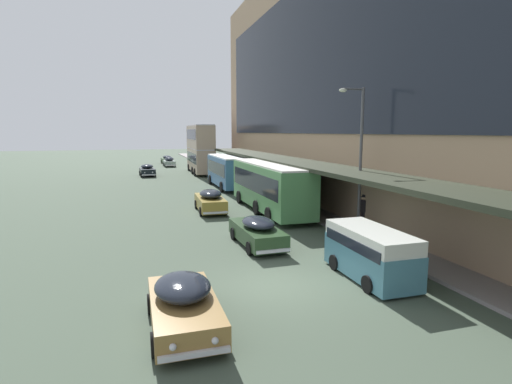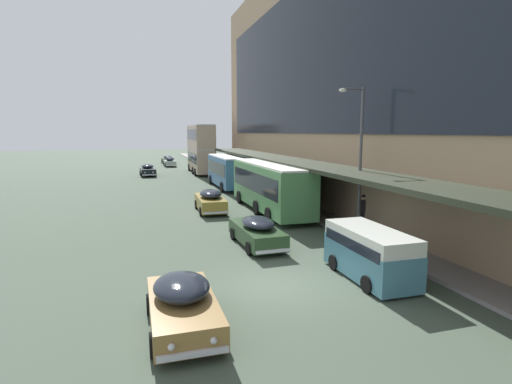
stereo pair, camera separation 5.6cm
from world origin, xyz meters
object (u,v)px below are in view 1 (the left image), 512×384
at_px(transit_bus_kerbside_front, 227,170).
at_px(vw_van, 369,250).
at_px(sedan_far_back, 147,170).
at_px(transit_bus_kerbside_far, 200,147).
at_px(sedan_oncoming_rear, 184,304).
at_px(sedan_trailing_mid, 167,160).
at_px(street_lamp, 358,151).
at_px(sedan_lead_near, 257,231).
at_px(sedan_oncoming_front, 210,201).
at_px(sedan_second_mid, 169,162).
at_px(transit_bus_kerbside_rear, 270,184).
at_px(pedestrian_at_kerb, 363,209).

height_order(transit_bus_kerbside_front, vw_van, transit_bus_kerbside_front).
bearing_deg(sedan_far_back, transit_bus_kerbside_far, 12.66).
bearing_deg(sedan_oncoming_rear, sedan_trailing_mid, 85.95).
xyz_separation_m(transit_bus_kerbside_far, sedan_far_back, (-7.12, -1.60, -2.76)).
height_order(transit_bus_kerbside_front, street_lamp, street_lamp).
xyz_separation_m(sedan_far_back, sedan_oncoming_rear, (-0.34, -41.84, -0.01)).
height_order(sedan_far_back, sedan_oncoming_rear, sedan_far_back).
bearing_deg(sedan_lead_near, sedan_trailing_mid, 90.19).
xyz_separation_m(sedan_trailing_mid, sedan_oncoming_front, (-0.49, -44.69, 0.06)).
bearing_deg(sedan_lead_near, sedan_far_back, 96.93).
height_order(sedan_lead_near, vw_van, vw_van).
xyz_separation_m(sedan_far_back, vw_van, (7.05, -39.84, 0.35)).
distance_m(transit_bus_kerbside_front, vw_van, 26.30).
bearing_deg(vw_van, transit_bus_kerbside_far, 89.89).
relative_size(sedan_second_mid, sedan_oncoming_rear, 1.04).
xyz_separation_m(transit_bus_kerbside_front, sedan_lead_near, (-3.28, -20.83, -1.11)).
height_order(vw_van, street_lamp, street_lamp).
height_order(transit_bus_kerbside_front, transit_bus_kerbside_rear, transit_bus_kerbside_rear).
relative_size(sedan_oncoming_front, sedan_oncoming_rear, 1.11).
relative_size(sedan_second_mid, street_lamp, 0.57).
height_order(sedan_trailing_mid, sedan_second_mid, sedan_second_mid).
bearing_deg(transit_bus_kerbside_rear, transit_bus_kerbside_front, 90.56).
distance_m(transit_bus_kerbside_front, pedestrian_at_kerb, 19.57).
bearing_deg(sedan_lead_near, pedestrian_at_kerb, 13.10).
bearing_deg(transit_bus_kerbside_rear, street_lamp, -71.93).
bearing_deg(sedan_second_mid, transit_bus_kerbside_far, -75.00).
relative_size(sedan_second_mid, sedan_far_back, 1.02).
xyz_separation_m(sedan_trailing_mid, vw_van, (3.04, -59.29, 0.36)).
bearing_deg(transit_bus_kerbside_rear, transit_bus_kerbside_far, 90.94).
distance_m(sedan_second_mid, pedestrian_at_kerb, 46.92).
distance_m(sedan_lead_near, vw_van, 6.18).
relative_size(sedan_lead_near, street_lamp, 0.61).
bearing_deg(sedan_trailing_mid, transit_bus_kerbside_far, -80.09).
relative_size(pedestrian_at_kerb, street_lamp, 0.24).
bearing_deg(pedestrian_at_kerb, transit_bus_kerbside_rear, 119.54).
bearing_deg(sedan_oncoming_front, sedan_far_back, 97.92).
relative_size(transit_bus_kerbside_far, sedan_far_back, 2.56).
relative_size(transit_bus_kerbside_far, sedan_second_mid, 2.51).
bearing_deg(sedan_trailing_mid, sedan_oncoming_rear, -94.05).
bearing_deg(pedestrian_at_kerb, sedan_oncoming_front, 135.72).
bearing_deg(transit_bus_kerbside_front, sedan_oncoming_rear, -105.40).
relative_size(transit_bus_kerbside_front, sedan_oncoming_rear, 2.17).
bearing_deg(transit_bus_kerbside_rear, sedan_lead_near, -112.93).
bearing_deg(sedan_second_mid, transit_bus_kerbside_rear, -84.75).
bearing_deg(sedan_oncoming_rear, sedan_far_back, 89.54).
bearing_deg(transit_bus_kerbside_rear, sedan_oncoming_front, 164.83).
bearing_deg(vw_van, sedan_oncoming_front, 103.60).
distance_m(transit_bus_kerbside_front, sedan_oncoming_front, 12.38).
bearing_deg(transit_bus_kerbside_front, sedan_far_back, 118.81).
height_order(transit_bus_kerbside_far, sedan_lead_near, transit_bus_kerbside_far).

